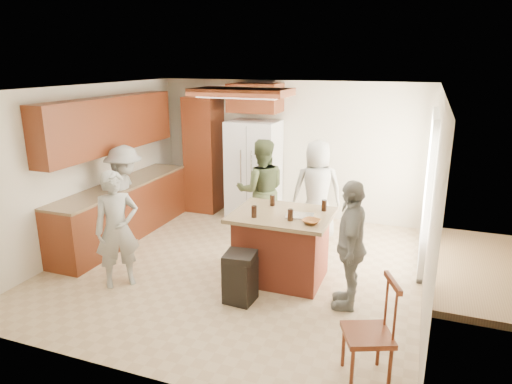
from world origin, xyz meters
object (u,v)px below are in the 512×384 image
(refrigerator, at_px, (254,170))
(trash_bin, at_px, (240,277))
(person_counter, at_px, (126,196))
(kitchen_island, at_px, (282,246))
(person_behind_right, at_px, (317,190))
(person_side_right, at_px, (351,245))
(person_behind_left, at_px, (261,191))
(spindle_chair, at_px, (370,334))
(person_front_left, at_px, (117,229))

(refrigerator, relative_size, trash_bin, 2.86)
(person_counter, xyz_separation_m, kitchen_island, (2.65, -0.31, -0.32))
(person_behind_right, relative_size, kitchen_island, 1.28)
(person_side_right, xyz_separation_m, trash_bin, (-1.25, -0.36, -0.46))
(person_behind_left, distance_m, spindle_chair, 3.57)
(refrigerator, xyz_separation_m, kitchen_island, (1.24, -2.25, -0.43))
(kitchen_island, relative_size, spindle_chair, 1.29)
(person_behind_left, distance_m, person_side_right, 2.35)
(kitchen_island, bearing_deg, person_counter, 173.42)
(person_counter, xyz_separation_m, spindle_chair, (4.00, -1.95, -0.34))
(person_front_left, distance_m, refrigerator, 3.22)
(person_side_right, bearing_deg, spindle_chair, 10.79)
(person_behind_left, xyz_separation_m, person_behind_right, (0.83, 0.37, -0.01))
(person_front_left, height_order, person_counter, person_counter)
(person_side_right, distance_m, spindle_chair, 1.35)
(person_behind_left, height_order, person_counter, person_behind_left)
(person_behind_left, bearing_deg, person_front_left, 37.14)
(person_behind_right, bearing_deg, kitchen_island, 64.54)
(person_side_right, xyz_separation_m, spindle_chair, (0.39, -1.25, -0.33))
(person_side_right, bearing_deg, refrigerator, -146.88)
(person_behind_right, height_order, person_side_right, person_behind_right)
(person_side_right, relative_size, person_counter, 0.98)
(refrigerator, relative_size, kitchen_island, 1.41)
(person_side_right, height_order, spindle_chair, person_side_right)
(spindle_chair, bearing_deg, refrigerator, 123.66)
(person_behind_left, bearing_deg, person_counter, 2.33)
(person_front_left, xyz_separation_m, person_side_right, (2.89, 0.50, 0.01))
(person_front_left, relative_size, person_side_right, 0.98)
(person_side_right, bearing_deg, trash_bin, -80.62)
(spindle_chair, bearing_deg, person_front_left, 167.10)
(person_behind_left, height_order, kitchen_island, person_behind_left)
(trash_bin, xyz_separation_m, spindle_chair, (1.64, -0.89, 0.13))
(person_counter, xyz_separation_m, refrigerator, (1.41, 1.95, 0.10))
(person_front_left, xyz_separation_m, trash_bin, (1.64, 0.14, -0.45))
(person_front_left, height_order, refrigerator, refrigerator)
(person_front_left, xyz_separation_m, spindle_chair, (3.28, -0.75, -0.31))
(person_front_left, relative_size, kitchen_island, 1.20)
(person_behind_left, relative_size, person_counter, 1.04)
(person_side_right, distance_m, refrigerator, 3.45)
(person_side_right, bearing_deg, person_front_left, -86.89)
(person_behind_right, height_order, kitchen_island, person_behind_right)
(person_behind_left, relative_size, person_behind_right, 1.01)
(person_behind_left, distance_m, kitchen_island, 1.48)
(person_front_left, distance_m, trash_bin, 1.71)
(person_side_right, height_order, kitchen_island, person_side_right)
(spindle_chair, bearing_deg, kitchen_island, 129.46)
(person_side_right, relative_size, refrigerator, 0.87)
(person_side_right, relative_size, spindle_chair, 1.57)
(person_behind_right, distance_m, trash_bin, 2.44)
(person_front_left, height_order, spindle_chair, person_front_left)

